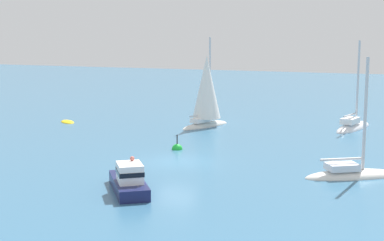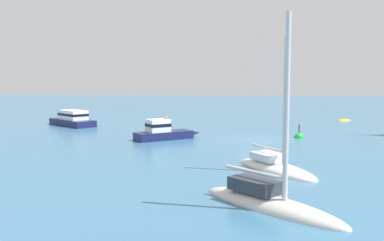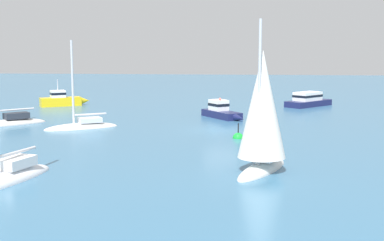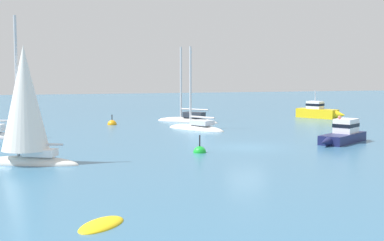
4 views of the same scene
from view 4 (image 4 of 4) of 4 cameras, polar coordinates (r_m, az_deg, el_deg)
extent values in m
plane|color=teal|center=(34.94, 5.65, -2.76)|extent=(160.00, 160.00, 0.00)
ellipsoid|color=yellow|center=(17.81, -9.36, -10.68)|extent=(2.28, 2.12, 0.34)
cube|color=yellow|center=(57.11, 12.82, 0.72)|extent=(4.29, 3.32, 0.92)
cone|color=yellow|center=(55.87, 15.10, 0.57)|extent=(1.37, 1.33, 0.92)
cube|color=white|center=(57.17, 12.62, 1.58)|extent=(1.83, 1.69, 0.77)
cube|color=black|center=(57.17, 12.62, 1.62)|extent=(1.88, 1.75, 0.24)
cylinder|color=silver|center=(57.12, 12.64, 2.54)|extent=(0.08, 0.08, 1.14)
ellipsoid|color=silver|center=(45.04, 0.38, -0.93)|extent=(5.79, 4.44, 0.83)
cube|color=silver|center=(44.53, 1.04, -0.22)|extent=(2.09, 1.91, 0.38)
cylinder|color=silver|center=(45.19, -0.16, 3.66)|extent=(0.18, 0.18, 6.36)
cylinder|color=silver|center=(44.47, 1.07, 0.34)|extent=(2.28, 1.48, 0.14)
ellipsoid|color=silver|center=(29.82, -16.55, -4.35)|extent=(3.39, 5.44, 0.87)
cube|color=white|center=(29.46, -15.43, -3.22)|extent=(1.49, 1.84, 0.37)
cylinder|color=silver|center=(29.66, -17.70, 3.40)|extent=(0.15, 0.15, 7.20)
cylinder|color=silver|center=(29.39, -15.41, -2.39)|extent=(1.10, 2.26, 0.12)
cone|color=white|center=(29.51, -16.96, 2.25)|extent=(3.20, 3.20, 5.40)
cube|color=#191E4C|center=(38.26, 15.35, -1.76)|extent=(3.83, 4.53, 0.61)
cone|color=#191E4C|center=(35.77, 13.61, -2.20)|extent=(1.15, 1.27, 0.61)
cube|color=white|center=(38.61, 15.65, -0.54)|extent=(1.91, 2.00, 0.96)
cube|color=black|center=(38.61, 15.65, -0.46)|extent=(1.97, 2.06, 0.24)
cylinder|color=white|center=(38.18, 15.02, -0.59)|extent=(0.32, 0.32, 0.96)
sphere|color=#D57064|center=(38.12, 15.04, 0.31)|extent=(0.24, 0.24, 0.24)
ellipsoid|color=silver|center=(51.52, -0.53, -0.15)|extent=(5.62, 5.50, 0.91)
cube|color=#2D333D|center=(51.07, 0.22, 0.60)|extent=(2.08, 2.06, 0.49)
cylinder|color=silver|center=(51.63, -1.15, 4.00)|extent=(0.18, 0.18, 6.53)
cylinder|color=silver|center=(51.02, 0.25, 1.15)|extent=(2.19, 2.12, 0.15)
sphere|color=green|center=(32.51, 0.80, -3.34)|extent=(0.76, 0.76, 0.76)
cylinder|color=black|center=(32.41, 0.81, -2.10)|extent=(0.08, 0.08, 0.66)
sphere|color=orange|center=(49.41, -8.27, -0.43)|extent=(0.83, 0.83, 0.83)
cylinder|color=black|center=(49.35, -8.28, 0.33)|extent=(0.08, 0.08, 0.49)
camera|label=1|loc=(64.41, 29.00, 7.63)|focal=53.35mm
camera|label=2|loc=(66.80, -2.56, 5.20)|focal=40.41mm
camera|label=3|loc=(40.74, -58.13, 4.82)|focal=49.87mm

